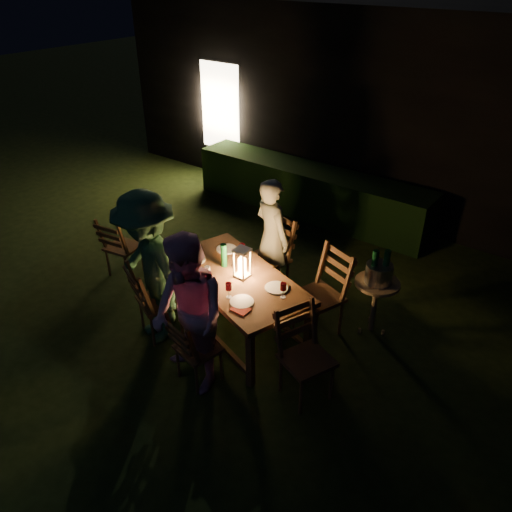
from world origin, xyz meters
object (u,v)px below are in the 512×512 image
Objects in this scene: person_opp_right at (189,316)px; bottle_bucket_b at (385,269)px; person_opp_left at (149,269)px; lantern at (242,264)px; side_table at (377,288)px; chair_far_right at (319,308)px; dining_table at (236,281)px; chair_far_left at (268,269)px; ice_bucket at (379,273)px; bottle_bucket_a at (374,270)px; chair_end at (305,371)px; bottle_table at (224,255)px; person_house_side at (272,237)px; chair_spare at (124,256)px; chair_near_right at (198,359)px; chair_near_left at (159,312)px.

person_opp_right reaches higher than bottle_bucket_b.
lantern is at bearing 60.11° from person_opp_left.
chair_far_right is at bearing -141.98° from side_table.
dining_table is at bearing -143.00° from side_table.
chair_far_left is 1.00× the size of chair_far_right.
ice_bucket is 0.94× the size of bottle_bucket_a.
chair_far_right reaches higher than ice_bucket.
chair_end is at bearing -20.55° from lantern.
person_opp_right is (0.36, -1.79, 0.53)m from chair_far_left.
bottle_table is 0.88× the size of bottle_bucket_a.
person_house_side is 1.64m from person_opp_left.
bottle_table is 0.41× the size of side_table.
bottle_bucket_b is at bearing 30.49° from bottle_table.
person_opp_left is at bearing -121.90° from bottle_table.
chair_end reaches higher than bottle_bucket_a.
chair_end is 3.15× the size of bottle_bucket_b.
chair_far_left reaches higher than chair_spare.
person_opp_right is 0.90m from person_opp_left.
chair_far_right reaches higher than dining_table.
lantern is at bearing -142.48° from bottle_bucket_b.
person_house_side reaches higher than side_table.
bottle_table is at bearing -86.23° from chair_end.
ice_bucket is at bearing 6.48° from chair_spare.
chair_end is at bearing 37.85° from chair_near_right.
chair_near_left reaches higher than chair_spare.
person_house_side reaches higher than bottle_bucket_a.
lantern is (-0.13, 0.90, 0.64)m from chair_near_right.
person_house_side reaches higher than chair_far_right.
lantern is at bearing 62.74° from chair_near_left.
chair_far_right is 0.78m from ice_bucket.
chair_near_left reaches higher than ice_bucket.
bottle_bucket_a is (1.02, 1.78, 0.57)m from chair_near_right.
ice_bucket is at bearing 90.00° from side_table.
chair_spare is 2.89× the size of bottle_bucket_a.
person_house_side is at bearing 90.00° from person_opp_left.
chair_near_left is at bearing -139.63° from lantern.
person_house_side is 5.56× the size of bottle_table.
chair_far_right is at bearing -141.98° from ice_bucket.
bottle_table is (0.43, 0.67, 0.59)m from chair_near_left.
chair_far_right reaches higher than bottle_bucket_a.
person_opp_left is 6.00× the size of ice_bucket.
chair_far_right is 3.82× the size of bottle_table.
chair_near_left is 1.45m from chair_spare.
bottle_bucket_b is (1.48, 0.07, 0.06)m from person_house_side.
chair_far_left is 3.33× the size of bottle_bucket_a.
chair_far_right is (0.76, 0.56, -0.36)m from dining_table.
person_house_side is (-0.94, 0.36, 0.45)m from chair_far_right.
chair_far_left is at bearing 90.05° from person_opp_left.
bottle_bucket_a is (1.21, 0.91, 0.16)m from dining_table.
dining_table is 0.96m from person_opp_left.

